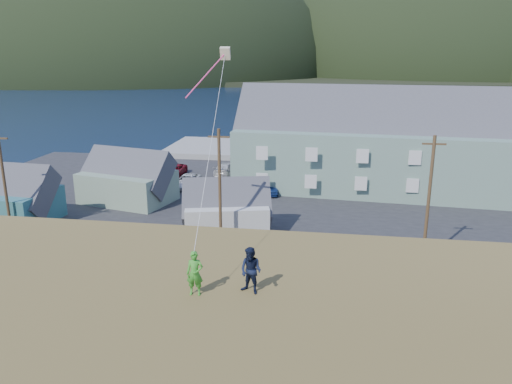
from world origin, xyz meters
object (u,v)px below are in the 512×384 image
at_px(shed_teal, 7,197).
at_px(kite_flyer_green, 195,273).
at_px(wharf, 255,149).
at_px(kite_flyer_navy, 251,271).
at_px(shed_white, 227,209).
at_px(lodge, 417,144).
at_px(shed_palegreen_far, 281,155).
at_px(shed_palegreen_near, 127,179).

bearing_deg(shed_teal, kite_flyer_green, -40.53).
distance_m(wharf, kite_flyer_navy, 59.75).
bearing_deg(shed_white, wharf, 81.49).
bearing_deg(wharf, lodge, -42.41).
bearing_deg(shed_palegreen_far, kite_flyer_navy, -85.79).
xyz_separation_m(wharf, kite_flyer_navy, (9.06, -58.57, 7.55)).
bearing_deg(shed_palegreen_near, shed_palegreen_far, 54.32).
bearing_deg(shed_white, shed_palegreen_far, 69.08).
height_order(lodge, kite_flyer_green, lodge).
relative_size(lodge, shed_palegreen_near, 3.89).
relative_size(shed_palegreen_near, kite_flyer_green, 6.70).
distance_m(shed_palegreen_near, kite_flyer_navy, 36.30).
relative_size(shed_palegreen_far, kite_flyer_navy, 7.16).
bearing_deg(lodge, wharf, 141.91).
height_order(lodge, shed_teal, lodge).
relative_size(shed_palegreen_far, kite_flyer_green, 7.53).
relative_size(wharf, lodge, 0.65).
relative_size(shed_palegreen_near, kite_flyer_navy, 6.37).
xyz_separation_m(wharf, shed_teal, (-16.82, -34.93, 1.98)).
bearing_deg(kite_flyer_navy, shed_palegreen_far, 116.76).
distance_m(shed_teal, kite_flyer_green, 34.48).
height_order(wharf, shed_palegreen_near, shed_palegreen_near).
xyz_separation_m(lodge, shed_palegreen_far, (-14.94, 3.41, -2.33)).
xyz_separation_m(shed_white, shed_palegreen_far, (2.51, 19.45, 0.70)).
xyz_separation_m(shed_palegreen_far, kite_flyer_green, (1.68, -43.63, 5.03)).
bearing_deg(kite_flyer_green, shed_palegreen_near, 112.44).
xyz_separation_m(lodge, kite_flyer_navy, (-11.46, -39.82, 2.74)).
xyz_separation_m(lodge, shed_white, (-17.45, -16.04, -3.03)).
distance_m(shed_palegreen_near, shed_white, 13.93).
xyz_separation_m(shed_teal, shed_white, (19.89, 0.14, -0.20)).
height_order(wharf, lodge, lodge).
distance_m(lodge, shed_palegreen_near, 30.65).
relative_size(shed_white, kite_flyer_green, 5.36).
xyz_separation_m(shed_palegreen_near, shed_white, (11.82, -7.37, -0.27)).
bearing_deg(kite_flyer_green, shed_teal, 130.59).
bearing_deg(lodge, shed_teal, -152.25).
bearing_deg(shed_teal, kite_flyer_navy, -37.99).
xyz_separation_m(shed_white, kite_flyer_green, (4.19, -24.18, 5.73)).
distance_m(lodge, shed_teal, 40.80).
bearing_deg(kite_flyer_green, shed_white, 95.37).
height_order(shed_palegreen_near, shed_white, shed_palegreen_near).
height_order(lodge, shed_palegreen_far, lodge).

